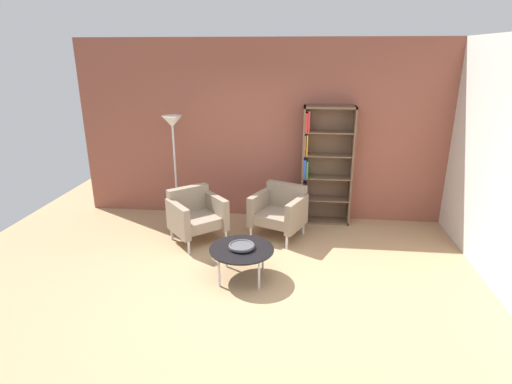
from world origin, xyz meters
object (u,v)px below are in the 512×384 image
(bookshelf_tall, at_px, (324,166))
(armchair_corner_red, at_px, (196,214))
(decorative_bowl, at_px, (242,246))
(armchair_spare_guest, at_px, (280,210))
(floor_lamp_torchiere, at_px, (173,134))
(coffee_table_low, at_px, (242,251))

(bookshelf_tall, xyz_separation_m, armchair_corner_red, (-1.88, -0.97, -0.53))
(decorative_bowl, bearing_deg, armchair_spare_guest, 73.17)
(decorative_bowl, xyz_separation_m, armchair_corner_red, (-0.83, 0.99, -0.02))
(armchair_spare_guest, height_order, floor_lamp_torchiere, floor_lamp_torchiere)
(armchair_spare_guest, distance_m, floor_lamp_torchiere, 2.07)
(coffee_table_low, xyz_separation_m, decorative_bowl, (-0.00, 0.00, 0.06))
(floor_lamp_torchiere, bearing_deg, armchair_spare_guest, -14.84)
(bookshelf_tall, relative_size, floor_lamp_torchiere, 1.09)
(bookshelf_tall, distance_m, coffee_table_low, 2.30)
(coffee_table_low, distance_m, armchair_corner_red, 1.30)
(armchair_spare_guest, distance_m, armchair_corner_red, 1.26)
(armchair_spare_guest, bearing_deg, armchair_corner_red, -142.61)
(armchair_corner_red, bearing_deg, bookshelf_tall, -13.77)
(decorative_bowl, height_order, armchair_spare_guest, armchair_spare_guest)
(bookshelf_tall, height_order, armchair_corner_red, bookshelf_tall)
(coffee_table_low, bearing_deg, armchair_corner_red, 129.96)
(armchair_corner_red, distance_m, floor_lamp_torchiere, 1.38)
(coffee_table_low, relative_size, armchair_corner_red, 0.84)
(bookshelf_tall, relative_size, coffee_table_low, 2.37)
(coffee_table_low, height_order, decorative_bowl, decorative_bowl)
(floor_lamp_torchiere, bearing_deg, decorative_bowl, -52.57)
(bookshelf_tall, bearing_deg, floor_lamp_torchiere, -174.97)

